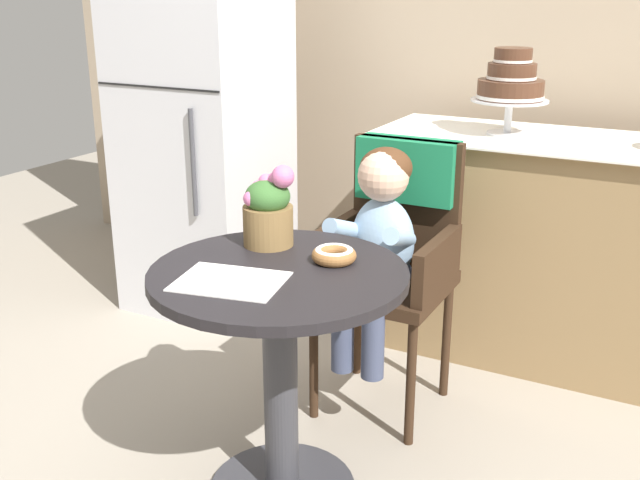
{
  "coord_description": "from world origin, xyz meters",
  "views": [
    {
      "loc": [
        0.99,
        -1.64,
        1.46
      ],
      "look_at": [
        0.05,
        0.15,
        0.77
      ],
      "focal_mm": 42.09,
      "sensor_mm": 36.0,
      "label": 1
    }
  ],
  "objects_px": {
    "cafe_table": "(280,340)",
    "refrigerator": "(203,127)",
    "wicker_chair": "(396,232)",
    "donut_front": "(334,254)",
    "flower_vase": "(269,208)",
    "tiered_cake_stand": "(511,84)",
    "seated_child": "(379,234)"
  },
  "relations": [
    {
      "from": "seated_child",
      "to": "cafe_table",
      "type": "bearing_deg",
      "value": -97.26
    },
    {
      "from": "cafe_table",
      "to": "donut_front",
      "type": "relative_size",
      "value": 5.67
    },
    {
      "from": "donut_front",
      "to": "wicker_chair",
      "type": "bearing_deg",
      "value": 93.82
    },
    {
      "from": "cafe_table",
      "to": "seated_child",
      "type": "relative_size",
      "value": 0.99
    },
    {
      "from": "donut_front",
      "to": "cafe_table",
      "type": "bearing_deg",
      "value": -129.1
    },
    {
      "from": "wicker_chair",
      "to": "flower_vase",
      "type": "relative_size",
      "value": 3.83
    },
    {
      "from": "donut_front",
      "to": "tiered_cake_stand",
      "type": "relative_size",
      "value": 0.38
    },
    {
      "from": "donut_front",
      "to": "flower_vase",
      "type": "bearing_deg",
      "value": 170.4
    },
    {
      "from": "tiered_cake_stand",
      "to": "cafe_table",
      "type": "bearing_deg",
      "value": -102.18
    },
    {
      "from": "seated_child",
      "to": "tiered_cake_stand",
      "type": "relative_size",
      "value": 2.18
    },
    {
      "from": "wicker_chair",
      "to": "seated_child",
      "type": "bearing_deg",
      "value": -87.26
    },
    {
      "from": "tiered_cake_stand",
      "to": "refrigerator",
      "type": "xyz_separation_m",
      "value": [
        -1.33,
        -0.2,
        -0.25
      ]
    },
    {
      "from": "donut_front",
      "to": "refrigerator",
      "type": "xyz_separation_m",
      "value": [
        -1.16,
        0.97,
        0.11
      ]
    },
    {
      "from": "flower_vase",
      "to": "tiered_cake_stand",
      "type": "bearing_deg",
      "value": 69.9
    },
    {
      "from": "cafe_table",
      "to": "refrigerator",
      "type": "height_order",
      "value": "refrigerator"
    },
    {
      "from": "wicker_chair",
      "to": "tiered_cake_stand",
      "type": "distance_m",
      "value": 0.79
    },
    {
      "from": "donut_front",
      "to": "seated_child",
      "type": "bearing_deg",
      "value": 95.29
    },
    {
      "from": "cafe_table",
      "to": "tiered_cake_stand",
      "type": "bearing_deg",
      "value": 77.82
    },
    {
      "from": "flower_vase",
      "to": "refrigerator",
      "type": "distance_m",
      "value": 1.31
    },
    {
      "from": "seated_child",
      "to": "flower_vase",
      "type": "bearing_deg",
      "value": -118.91
    },
    {
      "from": "cafe_table",
      "to": "wicker_chair",
      "type": "height_order",
      "value": "wicker_chair"
    },
    {
      "from": "donut_front",
      "to": "flower_vase",
      "type": "distance_m",
      "value": 0.26
    },
    {
      "from": "cafe_table",
      "to": "seated_child",
      "type": "distance_m",
      "value": 0.56
    },
    {
      "from": "wicker_chair",
      "to": "flower_vase",
      "type": "bearing_deg",
      "value": -108.4
    },
    {
      "from": "cafe_table",
      "to": "flower_vase",
      "type": "bearing_deg",
      "value": 128.0
    },
    {
      "from": "tiered_cake_stand",
      "to": "donut_front",
      "type": "bearing_deg",
      "value": -98.51
    },
    {
      "from": "donut_front",
      "to": "flower_vase",
      "type": "height_order",
      "value": "flower_vase"
    },
    {
      "from": "wicker_chair",
      "to": "tiered_cake_stand",
      "type": "relative_size",
      "value": 2.86
    },
    {
      "from": "wicker_chair",
      "to": "flower_vase",
      "type": "height_order",
      "value": "flower_vase"
    },
    {
      "from": "seated_child",
      "to": "refrigerator",
      "type": "relative_size",
      "value": 0.43
    },
    {
      "from": "flower_vase",
      "to": "refrigerator",
      "type": "relative_size",
      "value": 0.15
    },
    {
      "from": "donut_front",
      "to": "refrigerator",
      "type": "distance_m",
      "value": 1.51
    }
  ]
}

